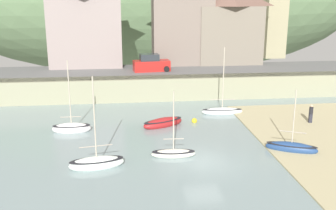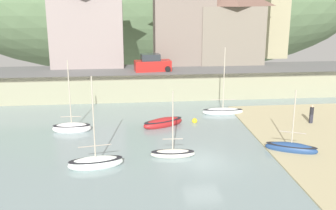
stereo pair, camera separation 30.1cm
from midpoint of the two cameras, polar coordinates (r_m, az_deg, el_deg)
The scene contains 15 objects.
quay_seawall at distance 43.80m, azimuth 0.92°, elevation 2.77°, with size 48.00×9.40×2.40m.
hillside_backdrop at distance 80.35m, azimuth -1.86°, elevation 14.49°, with size 80.00×44.00×27.54m.
waterfront_building_left at distance 50.44m, azimuth -11.15°, elevation 11.29°, with size 8.80×5.64×10.18m.
waterfront_building_centre at distance 50.72m, azimuth 2.40°, elevation 12.48°, with size 7.61×4.44×11.69m.
waterfront_building_right at distance 51.96m, azimuth 8.95°, elevation 11.23°, with size 8.16×4.80×9.62m.
church_with_spire at distance 57.91m, azimuth 15.35°, elevation 14.08°, with size 3.00×3.00×15.00m.
sailboat_tall_mast at distance 38.44m, azimuth 7.95°, elevation -0.83°, with size 3.88×1.11×6.45m.
dinghy_open_wooden at distance 27.03m, azimuth -9.84°, elevation -7.99°, with size 3.76×1.87×6.27m.
sailboat_nearest_shore at distance 34.15m, azimuth -13.16°, elevation -3.12°, with size 3.14×1.20×6.13m.
sailboat_white_hull at distance 30.39m, azimuth 17.24°, elevation -5.81°, with size 3.69×2.45×4.78m.
sailboat_far_left at distance 28.38m, azimuth 0.97°, elevation -6.78°, with size 3.13×1.22×4.81m.
fishing_boat_green at distance 34.60m, azimuth -0.45°, elevation -2.53°, with size 3.91×2.70×0.94m.
parked_car_near_slipway at distance 46.39m, azimuth -2.05°, elevation 5.81°, with size 4.26×2.13×1.95m.
person_on_slipway at distance 37.09m, azimuth 19.79°, elevation -1.10°, with size 0.34×0.34×1.62m.
mooring_buoy at distance 35.70m, azimuth 4.01°, elevation -2.24°, with size 0.47×0.47×0.47m.
Camera 2 is at (-4.96, -24.95, 10.96)m, focal length 43.26 mm.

